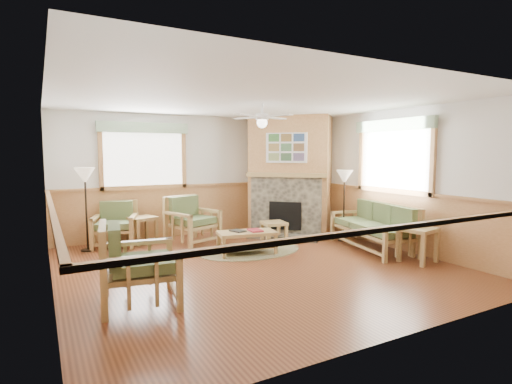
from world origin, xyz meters
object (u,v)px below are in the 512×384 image
end_table_chairs (142,230)px  end_table_sofa (418,245)px  armchair_back_left (115,224)px  armchair_left (140,263)px  floor_lamp_right (344,205)px  armchair_back_right (193,220)px  footstool (274,231)px  floor_lamp_left (86,209)px  coffee_table (247,243)px  sofa (372,226)px

end_table_chairs → end_table_sofa: size_ratio=0.93×
armchair_back_left → armchair_left: 3.37m
armchair_left → floor_lamp_right: (4.60, 1.56, 0.25)m
armchair_back_right → footstool: armchair_back_right is taller
armchair_back_right → armchair_back_left: bearing=141.8°
end_table_sofa → floor_lamp_right: bearing=90.0°
floor_lamp_left → floor_lamp_right: bearing=-18.8°
footstool → floor_lamp_right: size_ratio=0.31×
armchair_back_left → coffee_table: 2.73m
armchair_back_left → end_table_sofa: bearing=-21.0°
armchair_back_left → footstool: size_ratio=1.87×
armchair_back_left → armchair_left: armchair_left is taller
armchair_left → end_table_sofa: (4.60, -0.34, -0.21)m
sofa → floor_lamp_right: floor_lamp_right is taller
coffee_table → footstool: 1.22m
sofa → end_table_sofa: (0.00, -1.07, -0.15)m
sofa → floor_lamp_left: bearing=-105.4°
armchair_back_left → floor_lamp_left: floor_lamp_left is taller
end_table_chairs → armchair_left: bearing=-103.1°
sofa → floor_lamp_right: size_ratio=1.28×
end_table_chairs → floor_lamp_right: bearing=-25.2°
armchair_left → sofa: bearing=-72.7°
coffee_table → sofa: bearing=-8.8°
footstool → armchair_back_right: bearing=158.0°
end_table_chairs → floor_lamp_right: floor_lamp_right is taller
end_table_chairs → floor_lamp_left: bearing=-172.5°
armchair_back_right → coffee_table: size_ratio=0.92×
armchair_left → armchair_back_left: bearing=4.2°
armchair_back_left → armchair_back_right: (1.47, -0.47, 0.04)m
armchair_back_left → end_table_chairs: size_ratio=1.60×
sofa → coffee_table: sofa is taller
end_table_sofa → floor_lamp_left: (-4.89, 3.56, 0.50)m
armchair_left → floor_lamp_right: bearing=-62.9°
armchair_back_right → footstool: (1.58, -0.64, -0.28)m
armchair_left → footstool: armchair_left is taller
floor_lamp_right → end_table_chairs: bearing=154.8°
end_table_sofa → floor_lamp_right: floor_lamp_right is taller
armchair_back_left → armchair_back_right: size_ratio=0.92×
coffee_table → footstool: bearing=45.6°
armchair_left → footstool: size_ratio=2.14×
sofa → floor_lamp_left: (-4.89, 2.49, 0.35)m
sofa → footstool: (-1.31, 1.53, -0.24)m
footstool → floor_lamp_left: size_ratio=0.30×
armchair_left → floor_lamp_right: floor_lamp_right is taller
armchair_left → end_table_chairs: (0.78, 3.36, -0.23)m
coffee_table → floor_lamp_left: bearing=158.2°
floor_lamp_left → floor_lamp_right: size_ratio=1.05×
footstool → floor_lamp_right: (1.31, -0.69, 0.55)m
end_table_sofa → footstool: bearing=116.8°
coffee_table → footstool: (1.00, 0.69, -0.00)m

